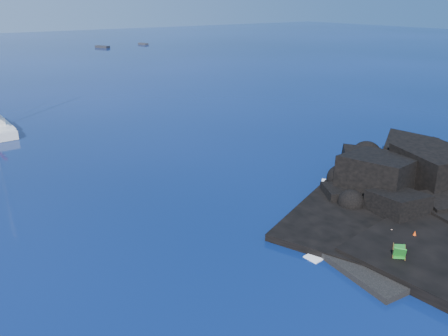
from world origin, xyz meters
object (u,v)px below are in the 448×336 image
object	(u,v)px
sunbather	(389,234)
marker_cone	(414,235)
deck_chair	(400,248)
distant_boat_a	(102,48)
distant_boat_b	(143,45)

from	to	relation	value
sunbather	marker_cone	distance (m)	1.40
deck_chair	sunbather	size ratio (longest dim) A/B	0.99
deck_chair	sunbather	distance (m)	2.19
marker_cone	distant_boat_a	bearing A→B (deg)	77.74
deck_chair	sunbather	xyz separation A→B (m)	(1.42, 1.61, -0.40)
sunbather	distant_boat_b	world-z (taller)	sunbather
distant_boat_a	distant_boat_b	bearing A→B (deg)	-15.35
sunbather	distant_boat_a	size ratio (longest dim) A/B	0.35
distant_boat_b	marker_cone	bearing A→B (deg)	-117.29
deck_chair	marker_cone	bearing A→B (deg)	-19.04
deck_chair	distant_boat_a	world-z (taller)	deck_chair
sunbather	distant_boat_a	distance (m)	119.17
marker_cone	distant_boat_a	xyz separation A→B (m)	(25.46, 117.23, -0.63)
deck_chair	marker_cone	distance (m)	2.46
marker_cone	distant_boat_b	bearing A→B (deg)	71.68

